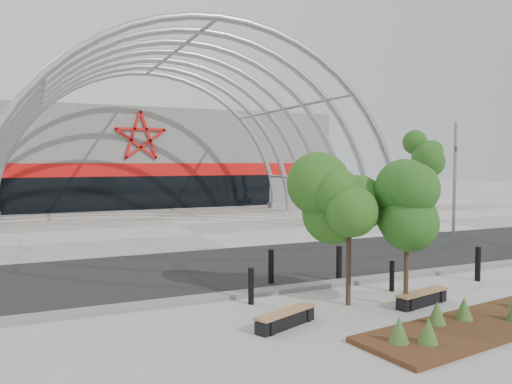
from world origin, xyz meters
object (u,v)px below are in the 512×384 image
object	(u,v)px
signal_pole	(455,176)
bench_1	(422,298)
street_tree_0	(349,191)
street_tree_1	(407,209)
bench_0	(286,319)
bollard_2	(339,264)

from	to	relation	value
signal_pole	bench_1	distance (m)	14.47
street_tree_0	street_tree_1	world-z (taller)	street_tree_0
signal_pole	bench_0	size ratio (longest dim) A/B	3.25
street_tree_0	bench_0	size ratio (longest dim) A/B	2.34
bench_0	bollard_2	bearing A→B (deg)	41.94
signal_pole	bollard_2	world-z (taller)	signal_pole
street_tree_0	bollard_2	world-z (taller)	street_tree_0
street_tree_0	bollard_2	xyz separation A→B (m)	(1.20, 2.25, -2.40)
signal_pole	bollard_2	distance (m)	13.09
bench_0	street_tree_0	bearing A→B (deg)	20.89
signal_pole	street_tree_1	bearing A→B (deg)	-139.94
street_tree_0	bollard_2	size ratio (longest dim) A/B	3.70
street_tree_0	bench_0	distance (m)	3.69
signal_pole	bollard_2	xyz separation A→B (m)	(-11.18, -6.35, -2.44)
bench_0	street_tree_1	bearing A→B (deg)	1.24
bench_0	bollard_2	world-z (taller)	bollard_2
street_tree_1	bench_1	bearing A→B (deg)	-0.32
bench_0	bench_1	xyz separation A→B (m)	(4.01, 0.07, 0.00)
bench_1	bench_0	bearing A→B (deg)	-178.97
signal_pole	street_tree_1	world-z (taller)	signal_pole
signal_pole	bollard_2	bearing A→B (deg)	-150.39
bench_1	bollard_2	distance (m)	3.11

